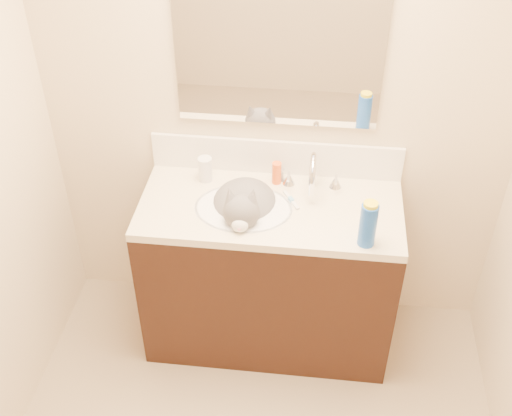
% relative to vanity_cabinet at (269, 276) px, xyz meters
% --- Properties ---
extents(room_shell, '(2.24, 2.54, 2.52)m').
position_rel_vanity_cabinet_xyz_m(room_shell, '(0.00, -0.97, 1.08)').
color(room_shell, beige).
rests_on(room_shell, ground).
extents(vanity_cabinet, '(1.20, 0.55, 0.82)m').
position_rel_vanity_cabinet_xyz_m(vanity_cabinet, '(0.00, 0.00, 0.00)').
color(vanity_cabinet, black).
rests_on(vanity_cabinet, ground).
extents(counter_slab, '(1.20, 0.55, 0.04)m').
position_rel_vanity_cabinet_xyz_m(counter_slab, '(0.00, 0.00, 0.43)').
color(counter_slab, beige).
rests_on(counter_slab, vanity_cabinet).
extents(basin, '(0.45, 0.36, 0.14)m').
position_rel_vanity_cabinet_xyz_m(basin, '(-0.12, -0.03, 0.38)').
color(basin, white).
rests_on(basin, vanity_cabinet).
extents(faucet, '(0.28, 0.20, 0.21)m').
position_rel_vanity_cabinet_xyz_m(faucet, '(0.18, 0.14, 0.54)').
color(faucet, silver).
rests_on(faucet, counter_slab).
extents(cat, '(0.36, 0.44, 0.33)m').
position_rel_vanity_cabinet_xyz_m(cat, '(-0.12, -0.00, 0.43)').
color(cat, '#585658').
rests_on(cat, basin).
extents(backsplash, '(1.20, 0.02, 0.18)m').
position_rel_vanity_cabinet_xyz_m(backsplash, '(0.00, 0.26, 0.54)').
color(backsplash, white).
rests_on(backsplash, counter_slab).
extents(mirror, '(0.90, 0.02, 0.80)m').
position_rel_vanity_cabinet_xyz_m(mirror, '(0.00, 0.26, 1.13)').
color(mirror, white).
rests_on(mirror, room_shell).
extents(pill_bottle, '(0.09, 0.09, 0.12)m').
position_rel_vanity_cabinet_xyz_m(pill_bottle, '(-0.33, 0.17, 0.51)').
color(pill_bottle, silver).
rests_on(pill_bottle, counter_slab).
extents(pill_label, '(0.08, 0.08, 0.04)m').
position_rel_vanity_cabinet_xyz_m(pill_label, '(-0.33, 0.17, 0.50)').
color(pill_label, orange).
rests_on(pill_label, pill_bottle).
extents(silver_jar, '(0.05, 0.05, 0.06)m').
position_rel_vanity_cabinet_xyz_m(silver_jar, '(0.02, 0.21, 0.48)').
color(silver_jar, '#B7B7BC').
rests_on(silver_jar, counter_slab).
extents(amber_bottle, '(0.05, 0.05, 0.11)m').
position_rel_vanity_cabinet_xyz_m(amber_bottle, '(0.01, 0.18, 0.51)').
color(amber_bottle, '#E7581B').
rests_on(amber_bottle, counter_slab).
extents(toothbrush, '(0.08, 0.13, 0.01)m').
position_rel_vanity_cabinet_xyz_m(toothbrush, '(0.09, 0.05, 0.46)').
color(toothbrush, silver).
rests_on(toothbrush, counter_slab).
extents(toothbrush_head, '(0.03, 0.04, 0.02)m').
position_rel_vanity_cabinet_xyz_m(toothbrush_head, '(0.09, 0.05, 0.46)').
color(toothbrush_head, '#6BB1E3').
rests_on(toothbrush_head, counter_slab).
extents(spray_can, '(0.10, 0.10, 0.20)m').
position_rel_vanity_cabinet_xyz_m(spray_can, '(0.42, -0.21, 0.55)').
color(spray_can, blue).
rests_on(spray_can, counter_slab).
extents(spray_cap, '(0.08, 0.08, 0.04)m').
position_rel_vanity_cabinet_xyz_m(spray_cap, '(0.42, -0.21, 0.65)').
color(spray_cap, yellow).
rests_on(spray_cap, spray_can).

